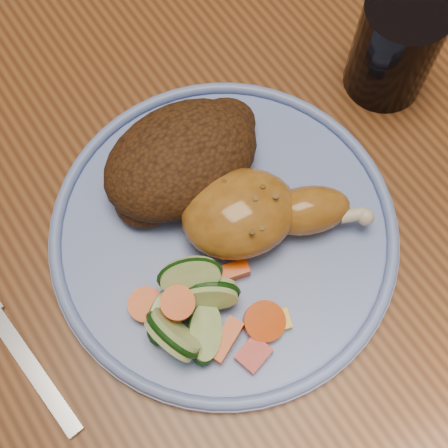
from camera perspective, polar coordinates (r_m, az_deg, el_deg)
The scene contains 9 objects.
ground at distance 1.30m, azimuth -0.24°, elevation -6.23°, with size 4.00×4.00×0.00m, color #4E2B1A.
dining_table at distance 0.68m, azimuth -0.46°, elevation 9.39°, with size 0.90×1.40×0.75m.
plate at distance 0.53m, azimuth 0.00°, elevation -0.86°, with size 0.29×0.29×0.01m, color #6D85D3.
plate_rim at distance 0.52m, azimuth 0.00°, elevation -0.42°, with size 0.29×0.29×0.01m, color #6D85D3.
chicken_leg at distance 0.50m, azimuth 2.93°, elevation 1.04°, with size 0.15×0.12×0.05m.
rice_pilaf at distance 0.52m, azimuth -3.72°, elevation 6.04°, with size 0.15×0.10×0.06m.
vegetable_pile at distance 0.48m, azimuth -2.66°, elevation -7.99°, with size 0.11×0.11×0.06m.
fork at distance 0.53m, azimuth -18.42°, elevation -10.50°, with size 0.03×0.16×0.00m.
drinking_glass at distance 0.59m, azimuth 15.34°, elevation 15.28°, with size 0.07×0.07×0.10m, color black.
Camera 1 is at (-0.19, -0.30, 1.25)m, focal length 50.00 mm.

